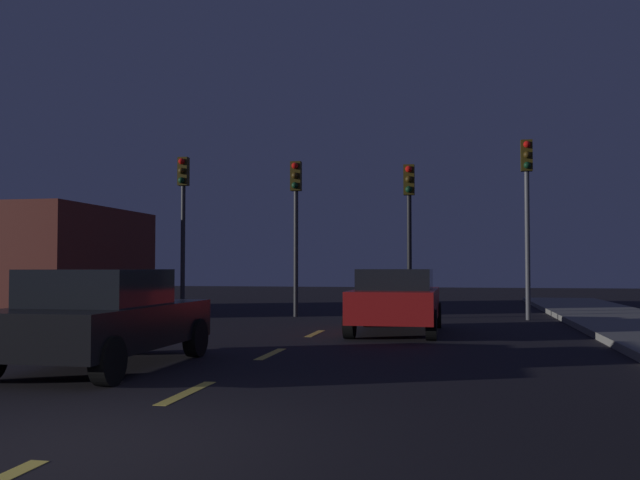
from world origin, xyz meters
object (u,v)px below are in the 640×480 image
at_px(traffic_signal_far_left, 183,204).
at_px(traffic_signal_far_right, 527,194).
at_px(traffic_signal_center_left, 296,207).
at_px(traffic_signal_center_right, 409,210).
at_px(car_stopped_ahead, 396,300).
at_px(car_adjacent_lane, 103,318).

xyz_separation_m(traffic_signal_far_left, traffic_signal_far_right, (10.48, 0.00, 0.11)).
bearing_deg(traffic_signal_center_left, traffic_signal_far_right, 0.01).
xyz_separation_m(traffic_signal_far_left, traffic_signal_center_right, (7.11, -0.00, -0.29)).
bearing_deg(traffic_signal_far_left, car_stopped_ahead, -33.30).
relative_size(car_stopped_ahead, car_adjacent_lane, 1.00).
bearing_deg(traffic_signal_far_right, traffic_signal_center_right, -179.98).
relative_size(traffic_signal_center_left, traffic_signal_far_right, 0.92).
bearing_deg(traffic_signal_center_left, car_adjacent_lane, -91.88).
bearing_deg(traffic_signal_center_right, traffic_signal_far_left, 179.99).
xyz_separation_m(traffic_signal_center_left, traffic_signal_center_right, (3.45, -0.00, -0.13)).
relative_size(traffic_signal_center_right, car_adjacent_lane, 1.11).
distance_m(traffic_signal_center_left, car_stopped_ahead, 6.37).
distance_m(traffic_signal_far_left, traffic_signal_center_right, 7.12).
height_order(traffic_signal_far_left, car_adjacent_lane, traffic_signal_far_left).
xyz_separation_m(traffic_signal_center_left, car_adjacent_lane, (-0.36, -11.07, -2.58)).
bearing_deg(traffic_signal_center_right, traffic_signal_far_right, 0.02).
bearing_deg(traffic_signal_far_left, traffic_signal_far_right, 0.00).
relative_size(traffic_signal_far_left, traffic_signal_center_right, 1.10).
xyz_separation_m(traffic_signal_center_right, car_adjacent_lane, (-3.81, -11.07, -2.45)).
xyz_separation_m(traffic_signal_far_right, car_adjacent_lane, (-7.18, -11.07, -2.85)).
xyz_separation_m(traffic_signal_center_left, traffic_signal_far_right, (6.81, 0.00, 0.27)).
height_order(traffic_signal_far_right, car_adjacent_lane, traffic_signal_far_right).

